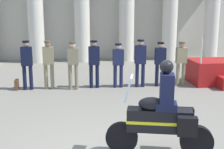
{
  "coord_description": "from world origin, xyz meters",
  "views": [
    {
      "loc": [
        -0.88,
        -5.51,
        2.84
      ],
      "look_at": [
        0.09,
        2.63,
        1.06
      ],
      "focal_mm": 49.47,
      "sensor_mm": 36.0,
      "label": 1
    }
  ],
  "objects_px": {
    "officer_in_row_2": "(73,62)",
    "officer_in_row_6": "(160,60)",
    "officer_in_row_5": "(140,59)",
    "motorcycle_with_rider": "(163,117)",
    "officer_in_row_7": "(181,60)",
    "briefcase_on_ground": "(17,85)",
    "officer_in_row_3": "(94,60)",
    "officer_in_row_1": "(48,61)",
    "officer_in_row_4": "(118,62)",
    "officer_in_row_0": "(27,61)"
  },
  "relations": [
    {
      "from": "officer_in_row_2",
      "to": "officer_in_row_5",
      "type": "relative_size",
      "value": 0.98
    },
    {
      "from": "motorcycle_with_rider",
      "to": "officer_in_row_6",
      "type": "bearing_deg",
      "value": -90.9
    },
    {
      "from": "officer_in_row_1",
      "to": "officer_in_row_0",
      "type": "bearing_deg",
      "value": -0.64
    },
    {
      "from": "officer_in_row_2",
      "to": "briefcase_on_ground",
      "type": "bearing_deg",
      "value": -7.43
    },
    {
      "from": "officer_in_row_4",
      "to": "officer_in_row_3",
      "type": "bearing_deg",
      "value": -5.04
    },
    {
      "from": "officer_in_row_3",
      "to": "officer_in_row_5",
      "type": "relative_size",
      "value": 0.99
    },
    {
      "from": "officer_in_row_5",
      "to": "briefcase_on_ground",
      "type": "height_order",
      "value": "officer_in_row_5"
    },
    {
      "from": "officer_in_row_1",
      "to": "officer_in_row_2",
      "type": "distance_m",
      "value": 0.87
    },
    {
      "from": "officer_in_row_6",
      "to": "officer_in_row_7",
      "type": "distance_m",
      "value": 0.8
    },
    {
      "from": "officer_in_row_3",
      "to": "officer_in_row_7",
      "type": "bearing_deg",
      "value": 178.0
    },
    {
      "from": "officer_in_row_5",
      "to": "motorcycle_with_rider",
      "type": "relative_size",
      "value": 0.84
    },
    {
      "from": "officer_in_row_5",
      "to": "officer_in_row_6",
      "type": "height_order",
      "value": "officer_in_row_5"
    },
    {
      "from": "officer_in_row_6",
      "to": "briefcase_on_ground",
      "type": "height_order",
      "value": "officer_in_row_6"
    },
    {
      "from": "officer_in_row_0",
      "to": "officer_in_row_6",
      "type": "distance_m",
      "value": 4.75
    },
    {
      "from": "officer_in_row_5",
      "to": "officer_in_row_4",
      "type": "bearing_deg",
      "value": -3.69
    },
    {
      "from": "officer_in_row_2",
      "to": "officer_in_row_6",
      "type": "bearing_deg",
      "value": 179.88
    },
    {
      "from": "officer_in_row_1",
      "to": "officer_in_row_4",
      "type": "distance_m",
      "value": 2.47
    },
    {
      "from": "officer_in_row_4",
      "to": "briefcase_on_ground",
      "type": "relative_size",
      "value": 4.46
    },
    {
      "from": "officer_in_row_2",
      "to": "motorcycle_with_rider",
      "type": "height_order",
      "value": "motorcycle_with_rider"
    },
    {
      "from": "officer_in_row_7",
      "to": "briefcase_on_ground",
      "type": "height_order",
      "value": "officer_in_row_7"
    },
    {
      "from": "officer_in_row_0",
      "to": "officer_in_row_2",
      "type": "distance_m",
      "value": 1.6
    },
    {
      "from": "officer_in_row_0",
      "to": "officer_in_row_1",
      "type": "bearing_deg",
      "value": 179.36
    },
    {
      "from": "officer_in_row_3",
      "to": "officer_in_row_4",
      "type": "bearing_deg",
      "value": 174.96
    },
    {
      "from": "officer_in_row_2",
      "to": "officer_in_row_5",
      "type": "xyz_separation_m",
      "value": [
        2.41,
        0.06,
        0.02
      ]
    },
    {
      "from": "officer_in_row_3",
      "to": "officer_in_row_5",
      "type": "bearing_deg",
      "value": 175.61
    },
    {
      "from": "officer_in_row_5",
      "to": "briefcase_on_ground",
      "type": "xyz_separation_m",
      "value": [
        -4.41,
        0.14,
        -0.84
      ]
    },
    {
      "from": "officer_in_row_0",
      "to": "officer_in_row_1",
      "type": "height_order",
      "value": "officer_in_row_0"
    },
    {
      "from": "officer_in_row_2",
      "to": "officer_in_row_3",
      "type": "bearing_deg",
      "value": -171.29
    },
    {
      "from": "officer_in_row_4",
      "to": "officer_in_row_1",
      "type": "bearing_deg",
      "value": -3.5
    },
    {
      "from": "officer_in_row_0",
      "to": "officer_in_row_3",
      "type": "distance_m",
      "value": 2.34
    },
    {
      "from": "officer_in_row_1",
      "to": "officer_in_row_4",
      "type": "relative_size",
      "value": 1.07
    },
    {
      "from": "officer_in_row_2",
      "to": "briefcase_on_ground",
      "type": "xyz_separation_m",
      "value": [
        -2.0,
        0.2,
        -0.82
      ]
    },
    {
      "from": "officer_in_row_3",
      "to": "officer_in_row_5",
      "type": "distance_m",
      "value": 1.67
    },
    {
      "from": "officer_in_row_6",
      "to": "officer_in_row_7",
      "type": "bearing_deg",
      "value": -179.31
    },
    {
      "from": "officer_in_row_5",
      "to": "motorcycle_with_rider",
      "type": "height_order",
      "value": "motorcycle_with_rider"
    },
    {
      "from": "officer_in_row_7",
      "to": "briefcase_on_ground",
      "type": "xyz_separation_m",
      "value": [
        -5.96,
        0.07,
        -0.78
      ]
    },
    {
      "from": "officer_in_row_3",
      "to": "officer_in_row_6",
      "type": "bearing_deg",
      "value": 177.11
    },
    {
      "from": "officer_in_row_1",
      "to": "motorcycle_with_rider",
      "type": "height_order",
      "value": "motorcycle_with_rider"
    },
    {
      "from": "officer_in_row_0",
      "to": "officer_in_row_3",
      "type": "xyz_separation_m",
      "value": [
        2.34,
        -0.01,
        -0.01
      ]
    },
    {
      "from": "officer_in_row_0",
      "to": "officer_in_row_6",
      "type": "height_order",
      "value": "officer_in_row_0"
    },
    {
      "from": "officer_in_row_1",
      "to": "officer_in_row_7",
      "type": "height_order",
      "value": "officer_in_row_1"
    },
    {
      "from": "officer_in_row_5",
      "to": "officer_in_row_7",
      "type": "height_order",
      "value": "officer_in_row_5"
    },
    {
      "from": "motorcycle_with_rider",
      "to": "briefcase_on_ground",
      "type": "xyz_separation_m",
      "value": [
        -3.74,
        5.45,
        -0.61
      ]
    },
    {
      "from": "officer_in_row_1",
      "to": "officer_in_row_5",
      "type": "relative_size",
      "value": 0.99
    },
    {
      "from": "officer_in_row_3",
      "to": "officer_in_row_6",
      "type": "height_order",
      "value": "officer_in_row_3"
    },
    {
      "from": "briefcase_on_ground",
      "to": "officer_in_row_3",
      "type": "bearing_deg",
      "value": -1.24
    },
    {
      "from": "officer_in_row_1",
      "to": "briefcase_on_ground",
      "type": "xyz_separation_m",
      "value": [
        -1.15,
        0.04,
        -0.84
      ]
    },
    {
      "from": "officer_in_row_0",
      "to": "officer_in_row_6",
      "type": "xyz_separation_m",
      "value": [
        4.75,
        -0.06,
        -0.06
      ]
    },
    {
      "from": "officer_in_row_6",
      "to": "officer_in_row_3",
      "type": "bearing_deg",
      "value": -2.89
    },
    {
      "from": "officer_in_row_5",
      "to": "briefcase_on_ground",
      "type": "distance_m",
      "value": 4.5
    }
  ]
}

